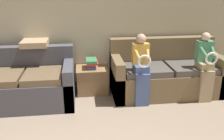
{
  "coord_description": "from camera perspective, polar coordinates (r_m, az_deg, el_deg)",
  "views": [
    {
      "loc": [
        0.01,
        -1.61,
        1.99
      ],
      "look_at": [
        0.46,
        1.83,
        0.76
      ],
      "focal_mm": 40.0,
      "sensor_mm": 36.0,
      "label": 1
    }
  ],
  "objects": [
    {
      "name": "couch_side",
      "position": [
        4.53,
        -19.11,
        -3.07
      ],
      "size": [
        1.64,
        0.96,
        0.92
      ],
      "color": "#4C4C56",
      "rests_on": "ground_plane"
    },
    {
      "name": "couch_main",
      "position": [
        4.77,
        12.09,
        -1.0
      ],
      "size": [
        2.01,
        0.88,
        1.0
      ],
      "color": "brown",
      "rests_on": "ground_plane"
    },
    {
      "name": "side_shelf",
      "position": [
        4.73,
        -4.52,
        -2.17
      ],
      "size": [
        0.59,
        0.49,
        0.48
      ],
      "color": "olive",
      "rests_on": "ground_plane"
    },
    {
      "name": "wall_back",
      "position": [
        4.74,
        -7.55,
        10.65
      ],
      "size": [
        7.3,
        0.06,
        2.55
      ],
      "color": "#BCB293",
      "rests_on": "ground_plane"
    },
    {
      "name": "book_stack",
      "position": [
        4.61,
        -4.72,
        1.59
      ],
      "size": [
        0.21,
        0.32,
        0.17
      ],
      "color": "#33569E",
      "rests_on": "side_shelf"
    },
    {
      "name": "throw_pillow",
      "position": [
        4.63,
        -17.24,
        5.89
      ],
      "size": [
        0.45,
        0.45,
        0.1
      ],
      "color": "tan",
      "rests_on": "couch_side"
    },
    {
      "name": "child_right_seated",
      "position": [
        4.58,
        20.54,
        1.26
      ],
      "size": [
        0.28,
        0.36,
        1.19
      ],
      "color": "tan",
      "rests_on": "ground_plane"
    },
    {
      "name": "child_left_seated",
      "position": [
        4.18,
        6.73,
        0.86
      ],
      "size": [
        0.28,
        0.37,
        1.19
      ],
      "color": "#475B8E",
      "rests_on": "ground_plane"
    }
  ]
}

